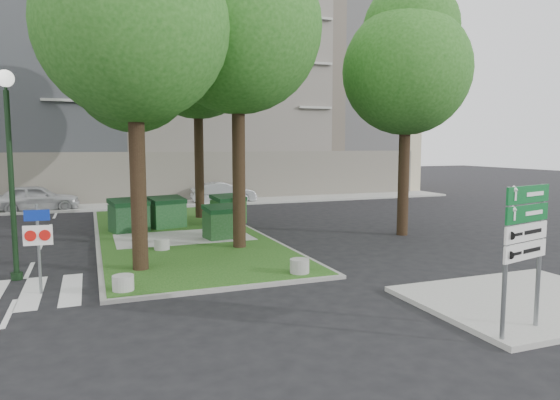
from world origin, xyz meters
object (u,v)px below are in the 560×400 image
tree_street_right (408,59)px  car_silver (223,193)px  dumpster_b (167,212)px  directional_sign (524,236)px  traffic_sign_pole (38,237)px  street_lamp (9,150)px  tree_median_mid (135,60)px  dumpster_a (129,215)px  dumpster_d (228,209)px  bollard_mid (162,244)px  tree_median_near_left (136,7)px  tree_median_near_right (239,12)px  tree_median_far (199,45)px  dumpster_c (223,222)px  bollard_right (300,266)px  bollard_left (123,283)px  car_white (36,198)px  litter_bin (237,217)px

tree_street_right → car_silver: tree_street_right is taller
dumpster_b → directional_sign: size_ratio=0.60×
traffic_sign_pole → car_silver: (8.97, 17.01, -0.76)m
street_lamp → directional_sign: size_ratio=2.01×
tree_median_mid → traffic_sign_pole: (-3.06, -7.75, -5.56)m
dumpster_a → dumpster_d: (4.32, 0.59, -0.02)m
tree_median_mid → directional_sign: (5.61, -14.06, -5.02)m
bollard_mid → street_lamp: size_ratio=0.09×
tree_median_near_left → street_lamp: bearing=172.5°
tree_median_near_right → car_silver: 15.85m
tree_median_far → dumpster_c: (-0.41, -5.78, -7.59)m
tree_median_far → bollard_right: 14.06m
tree_median_mid → dumpster_a: (-0.41, 0.02, -6.21)m
bollard_left → car_white: bearing=101.0°
bollard_mid → car_white: car_white is taller
tree_median_near_left → street_lamp: 5.06m
tree_median_near_left → tree_median_near_right: (3.50, 2.00, 0.67)m
car_white → directional_sign: bearing=-158.1°
litter_bin → car_white: bearing=133.6°
dumpster_c → bollard_left: bearing=-133.7°
bollard_mid → street_lamp: 5.59m
tree_median_far → tree_street_right: size_ratio=1.18×
tree_street_right → bollard_left: tree_street_right is taller
car_white → dumpster_c: bearing=-150.0°
tree_street_right → dumpster_b: 11.70m
tree_median_far → bollard_right: (0.26, -11.56, -8.01)m
traffic_sign_pole → car_silver: size_ratio=0.55×
dumpster_d → traffic_sign_pole: size_ratio=0.74×
bollard_right → traffic_sign_pole: bearing=172.9°
tree_median_near_right → street_lamp: bearing=-167.0°
tree_median_near_left → tree_median_near_right: size_ratio=0.92×
tree_median_far → car_white: tree_median_far is taller
tree_street_right → bollard_left: 13.80m
tree_median_near_right → bollard_right: size_ratio=21.42×
tree_median_near_right → dumpster_b: tree_median_near_right is taller
street_lamp → tree_street_right: bearing=8.5°
dumpster_d → street_lamp: bearing=-155.0°
tree_median_mid → dumpster_b: (1.19, 0.53, -6.22)m
tree_street_right → street_lamp: tree_street_right is taller
tree_median_far → car_white: 12.47m
tree_street_right → dumpster_b: (-8.81, 4.53, -6.22)m
dumpster_d → litter_bin: (0.20, -0.66, -0.29)m
dumpster_b → dumpster_d: dumpster_b is taller
tree_street_right → dumpster_b: tree_street_right is taller
tree_median_mid → dumpster_b: tree_median_mid is taller
bollard_right → car_white: (-8.07, 17.65, 0.43)m
dumpster_b → car_silver: 9.92m
directional_sign → car_silver: 23.35m
tree_median_near_right → bollard_mid: bearing=170.6°
dumpster_a → car_white: 9.99m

